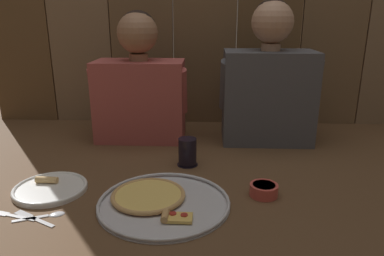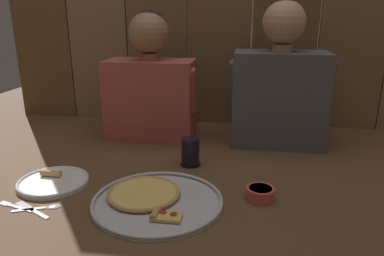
% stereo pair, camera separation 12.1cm
% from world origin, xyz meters
% --- Properties ---
extents(ground_plane, '(3.20, 3.20, 0.00)m').
position_xyz_m(ground_plane, '(0.00, 0.00, 0.00)').
color(ground_plane, brown).
extents(pizza_tray, '(0.40, 0.40, 0.03)m').
position_xyz_m(pizza_tray, '(-0.12, -0.09, 0.01)').
color(pizza_tray, silver).
rests_on(pizza_tray, ground).
extents(dinner_plate, '(0.23, 0.23, 0.03)m').
position_xyz_m(dinner_plate, '(-0.48, -0.02, 0.01)').
color(dinner_plate, white).
rests_on(dinner_plate, ground).
extents(drinking_glass, '(0.08, 0.08, 0.10)m').
position_xyz_m(drinking_glass, '(-0.05, 0.21, 0.05)').
color(drinking_glass, black).
rests_on(drinking_glass, ground).
extents(dipping_bowl, '(0.09, 0.09, 0.04)m').
position_xyz_m(dipping_bowl, '(0.20, -0.03, 0.02)').
color(dipping_bowl, '#CC4C42').
rests_on(dipping_bowl, ground).
extents(table_fork, '(0.13, 0.05, 0.01)m').
position_xyz_m(table_fork, '(-0.52, -0.18, 0.00)').
color(table_fork, silver).
rests_on(table_fork, ground).
extents(table_knife, '(0.14, 0.09, 0.01)m').
position_xyz_m(table_knife, '(-0.46, -0.19, 0.00)').
color(table_knife, silver).
rests_on(table_knife, ground).
extents(table_spoon, '(0.14, 0.07, 0.01)m').
position_xyz_m(table_spoon, '(-0.43, -0.17, 0.00)').
color(table_spoon, silver).
rests_on(table_spoon, ground).
extents(diner_left, '(0.42, 0.21, 0.56)m').
position_xyz_m(diner_left, '(-0.28, 0.51, 0.25)').
color(diner_left, '#AD4C47').
rests_on(diner_left, ground).
extents(diner_right, '(0.42, 0.23, 0.61)m').
position_xyz_m(diner_right, '(0.28, 0.51, 0.27)').
color(diner_right, '#4C4C51').
rests_on(diner_right, ground).
extents(wooden_backdrop_wall, '(2.19, 0.03, 1.13)m').
position_xyz_m(wooden_backdrop_wall, '(0.00, 0.79, 0.56)').
color(wooden_backdrop_wall, brown).
rests_on(wooden_backdrop_wall, ground).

